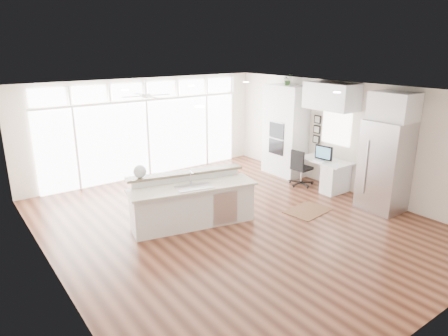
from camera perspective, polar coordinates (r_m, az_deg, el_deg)
floor at (r=8.37m, az=1.42°, el=-7.86°), size 7.00×8.00×0.02m
ceiling at (r=7.63m, az=1.57°, el=10.92°), size 7.00×8.00×0.02m
wall_back at (r=11.24m, az=-11.10°, el=5.65°), size 7.00×0.04×2.70m
wall_front at (r=5.50m, az=28.12°, el=-8.32°), size 7.00×0.04×2.70m
wall_left at (r=6.48m, az=-23.91°, el=-4.00°), size 0.04×8.00×2.70m
wall_right at (r=10.34m, az=17.10°, el=4.23°), size 0.04×8.00×2.70m
glass_wall at (r=11.25m, az=-10.88°, el=4.10°), size 5.80×0.06×2.08m
transom_row at (r=11.03m, az=-11.27°, el=10.85°), size 5.90×0.06×0.40m
desk_window at (r=10.45m, az=15.76°, el=5.59°), size 0.04×0.85×0.85m
ceiling_fan at (r=9.78m, az=-11.09°, el=10.69°), size 1.16×1.16×0.32m
recessed_lights at (r=7.79m, az=0.66°, el=10.91°), size 3.40×3.00×0.02m
oven_cabinet at (r=11.27m, az=8.74°, el=5.28°), size 0.64×1.20×2.50m
desk_nook at (r=10.48m, az=14.12°, el=-0.86°), size 0.72×1.30×0.76m
upper_cabinets at (r=10.10m, az=15.08°, el=9.87°), size 0.64×1.30×0.64m
refrigerator at (r=9.38m, az=22.00°, el=0.24°), size 0.76×0.90×2.00m
fridge_cabinet at (r=9.17m, az=23.10°, el=8.10°), size 0.64×0.90×0.60m
framed_photos at (r=10.86m, az=13.14°, el=5.40°), size 0.06×0.22×0.80m
kitchen_island at (r=8.10m, az=-4.46°, el=-4.76°), size 2.72×1.49×1.02m
rug at (r=9.10m, az=11.87°, el=-6.00°), size 1.05×0.82×0.01m
office_chair at (r=10.56m, az=11.05°, el=0.04°), size 0.54×0.51×0.96m
fishbowl at (r=8.02m, az=-11.94°, el=-0.47°), size 0.30×0.30×0.26m
monitor at (r=10.26m, az=14.06°, el=2.14°), size 0.15×0.49×0.40m
keyboard at (r=10.19m, az=13.37°, el=0.96°), size 0.15×0.33×0.02m
potted_plant at (r=11.07m, az=9.06°, el=12.19°), size 0.29×0.32×0.22m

